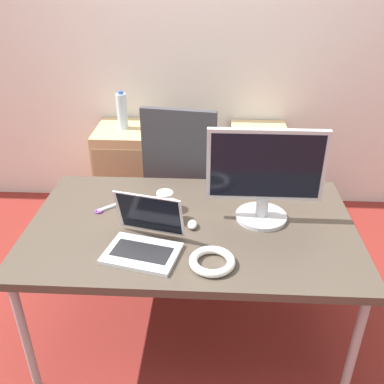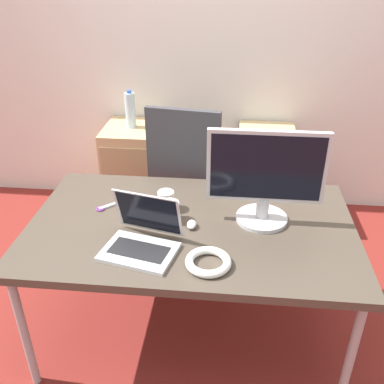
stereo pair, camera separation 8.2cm
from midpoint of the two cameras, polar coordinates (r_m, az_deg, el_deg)
name	(u,v)px [view 1 (the left image)]	position (r m, az deg, el deg)	size (l,w,h in m)	color
ground_plane	(192,329)	(2.53, -1.04, -17.78)	(14.00, 14.00, 0.00)	maroon
wall_back	(203,40)	(3.29, 0.70, 19.58)	(10.00, 0.05, 2.60)	silver
desk	(191,231)	(2.09, -1.20, -5.28)	(1.57, 0.94, 0.71)	#473D33
office_chair	(186,198)	(2.88, -1.63, -0.76)	(0.56, 0.59, 1.09)	#232326
cabinet_left	(127,171)	(3.40, -9.35, 2.73)	(0.41, 0.48, 0.72)	tan
cabinet_right	(256,174)	(3.33, 7.90, 2.33)	(0.41, 0.48, 0.72)	tan
water_bottle	(122,111)	(3.21, -10.05, 10.58)	(0.08, 0.08, 0.28)	silver
laptop_center	(145,240)	(1.89, -7.60, -6.31)	(0.36, 0.35, 0.24)	silver
monitor	(265,176)	(2.02, 8.55, 2.12)	(0.55, 0.25, 0.46)	#B7B7BC
mouse	(192,224)	(2.04, -1.11, -4.37)	(0.05, 0.07, 0.03)	silver
coffee_cup_white	(165,201)	(2.17, -4.69, -1.19)	(0.08, 0.08, 0.10)	white
coffee_cup_brown	(170,212)	(2.07, -4.10, -2.64)	(0.09, 0.09, 0.10)	brown
cable_coil	(212,261)	(1.81, 1.39, -9.24)	(0.19, 0.19, 0.04)	white
scissors	(107,208)	(2.23, -12.34, -2.12)	(0.14, 0.13, 0.01)	#B2B2B7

